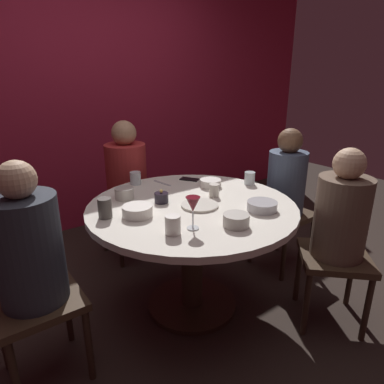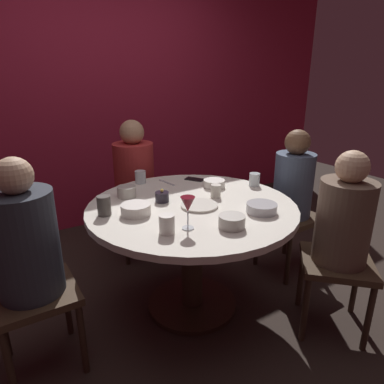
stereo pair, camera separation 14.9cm
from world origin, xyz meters
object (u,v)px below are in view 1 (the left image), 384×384
Objects in this scene: seated_diner_right at (286,184)px; wine_glass at (193,206)px; cup_by_left_diner at (105,208)px; cup_by_right_diner at (135,178)px; dinner_plate at (200,205)px; bowl_small_white at (236,220)px; seated_diner_left at (29,254)px; seated_diner_front_right at (341,220)px; cup_far_edge at (214,190)px; cell_phone at (190,179)px; dining_table at (192,228)px; bowl_serving_large at (262,206)px; cup_near_candle at (250,178)px; bowl_sauce_side at (210,183)px; bowl_rice_portion at (137,211)px; candle_holder at (161,198)px; cup_center_front at (173,225)px; bowl_salad_center at (124,193)px.

seated_diner_right reaches higher than wine_glass.
cup_by_right_diner is (0.42, 0.44, -0.01)m from cup_by_left_diner.
bowl_small_white reaches higher than dinner_plate.
seated_diner_left is 1.69m from seated_diner_front_right.
seated_diner_right is 13.28× the size of cup_far_edge.
seated_diner_right reaches higher than cell_phone.
dinner_plate is 0.20m from cup_far_edge.
cup_by_left_diner is (-0.51, 0.12, 0.22)m from dining_table.
cup_by_left_diner reaches higher than bowl_serving_large.
cup_near_candle is at bearing -12.52° from seated_diner_right.
wine_glass is 1.93× the size of cup_near_candle.
cup_near_candle is at bearing -36.53° from cup_by_right_diner.
cup_by_right_diner is (-0.11, 0.62, 0.04)m from dinner_plate.
cell_phone is 0.74m from bowl_serving_large.
seated_diner_front_right is at bearing -69.12° from bowl_sauce_side.
bowl_rice_portion is 2.02× the size of cup_far_edge.
seated_diner_front_right is 6.35× the size of bowl_serving_large.
candle_holder is at bearing 104.02° from bowl_small_white.
bowl_sauce_side is at bearing 7.71° from candle_holder.
seated_diner_front_right reaches higher than cup_by_left_diner.
bowl_rice_portion is at bearing 96.69° from cup_center_front.
bowl_sauce_side is (0.02, -0.22, 0.02)m from cell_phone.
seated_diner_left is 1.30m from cell_phone.
bowl_small_white is at bearing -141.66° from cell_phone.
cup_far_edge reaches higher than dinner_plate.
candle_holder is 0.51× the size of bowl_rice_portion.
cup_far_edge is (1.14, 0.03, 0.07)m from seated_diner_left.
seated_diner_front_right reaches higher than bowl_rice_portion.
bowl_salad_center reaches higher than bowl_small_white.
wine_glass is 1.93× the size of cup_by_right_diner.
dinner_plate is (-0.61, 0.57, 0.05)m from seated_diner_front_right.
dining_table is 13.08× the size of cup_center_front.
wine_glass is 2.07× the size of cup_far_edge.
wine_glass reaches higher than bowl_sauce_side.
seated_diner_right is at bearing -2.14° from cup_far_edge.
cell_phone is at bearing -21.19° from cup_by_right_diner.
seated_diner_front_right is 0.67m from bowl_small_white.
seated_diner_right is 1.15m from wine_glass.
cup_center_front reaches higher than cell_phone.
seated_diner_left reaches higher than cup_by_right_diner.
wine_glass reaches higher than cup_by_right_diner.
cell_phone is 1.22× the size of cup_by_left_diner.
bowl_sauce_side is (0.29, 0.25, 0.02)m from dinner_plate.
cup_by_left_diner is at bearing 166.37° from dining_table.
seated_diner_front_right reaches higher than bowl_salad_center.
dinner_plate is (-0.88, -0.06, 0.05)m from seated_diner_right.
bowl_serving_large is (-0.63, -0.32, 0.07)m from seated_diner_right.
seated_diner_right is at bearing -7.63° from candle_holder.
bowl_salad_center is 0.30m from cup_by_right_diner.
seated_diner_front_right is (0.62, -0.62, 0.11)m from dining_table.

